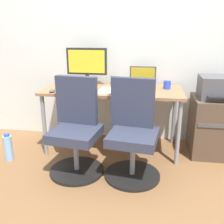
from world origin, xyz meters
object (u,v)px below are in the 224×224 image
open_laptop (142,81)px  office_chair_right (133,134)px  office_chair_left (76,131)px  side_cabinet (212,126)px  water_bottle_on_floor (8,147)px  coffee_mug (167,85)px  desktop_monitor (87,64)px  printer (218,87)px

open_laptop → office_chair_right: bearing=-94.2°
office_chair_left → office_chair_right: size_ratio=1.00×
side_cabinet → water_bottle_on_floor: 2.28m
open_laptop → coffee_mug: open_laptop is taller
side_cabinet → desktop_monitor: 1.62m
office_chair_right → open_laptop: open_laptop is taller
office_chair_left → office_chair_right: same height
office_chair_left → water_bottle_on_floor: (-0.80, 0.07, -0.28)m
side_cabinet → water_bottle_on_floor: size_ratio=2.11×
office_chair_right → water_bottle_on_floor: bearing=176.9°
open_laptop → coffee_mug: (0.28, -0.11, -0.01)m
coffee_mug → open_laptop: bearing=159.2°
printer → office_chair_left: bearing=-157.5°
office_chair_left → office_chair_right: 0.56m
printer → coffee_mug: (-0.53, 0.02, 0.01)m
office_chair_right → desktop_monitor: bearing=130.7°
printer → water_bottle_on_floor: bearing=-167.0°
office_chair_left → water_bottle_on_floor: size_ratio=3.03×
side_cabinet → printer: printer is taller
side_cabinet → coffee_mug: coffee_mug is taller
printer → open_laptop: size_ratio=1.29×
printer → desktop_monitor: desktop_monitor is taller
coffee_mug → water_bottle_on_floor: bearing=-162.4°
water_bottle_on_floor → desktop_monitor: size_ratio=0.65×
office_chair_left → side_cabinet: 1.54m
water_bottle_on_floor → open_laptop: (1.41, 0.64, 0.64)m
printer → side_cabinet: bearing=90.0°
office_chair_left → water_bottle_on_floor: bearing=174.7°
water_bottle_on_floor → desktop_monitor: bearing=40.1°
office_chair_right → side_cabinet: office_chair_right is taller
office_chair_left → water_bottle_on_floor: office_chair_left is taller
office_chair_right → open_laptop: (0.05, 0.72, 0.37)m
open_laptop → printer: bearing=-8.9°
side_cabinet → desktop_monitor: size_ratio=1.36×
printer → water_bottle_on_floor: (-2.22, -0.51, -0.63)m
printer → desktop_monitor: bearing=175.5°
water_bottle_on_floor → desktop_monitor: 1.29m
office_chair_left → open_laptop: (0.61, 0.72, 0.37)m
office_chair_left → side_cabinet: office_chair_left is taller
water_bottle_on_floor → desktop_monitor: (0.75, 0.63, 0.84)m
office_chair_left → desktop_monitor: desktop_monitor is taller
office_chair_left → side_cabinet: bearing=22.5°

